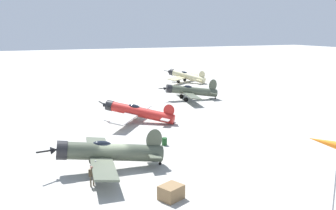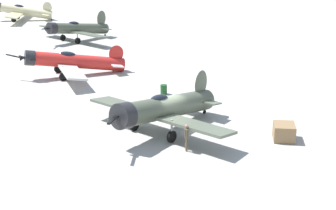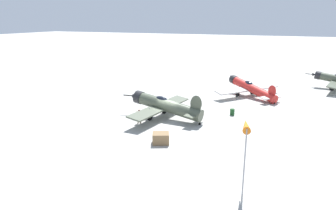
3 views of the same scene
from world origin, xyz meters
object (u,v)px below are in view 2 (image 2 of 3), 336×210
Objects in this scene: airplane_foreground at (163,108)px; ground_crew_mechanic at (186,135)px; airplane_mid_apron at (72,61)px; fuel_drum at (164,89)px; airplane_outer_stand at (22,11)px; airplane_far_line at (77,29)px; equipment_crate at (284,132)px.

ground_crew_mechanic is at bearing 64.14° from airplane_foreground.
airplane_mid_apron is 10.90m from fuel_drum.
airplane_outer_stand is at bearing -114.97° from airplane_foreground.
fuel_drum is (-14.28, -22.43, -1.21)m from airplane_far_line.
airplane_far_line is 6.30× the size of equipment_crate.
airplane_mid_apron is at bearing 119.56° from ground_crew_mechanic.
airplane_foreground is 8.21m from equipment_crate.
airplane_foreground is 3.62m from ground_crew_mechanic.
fuel_drum is (-0.53, -10.84, -1.02)m from airplane_mid_apron.
airplane_foreground is at bearing 110.11° from airplane_outer_stand.
equipment_crate is at bearing -110.55° from fuel_drum.
equipment_crate is (-18.87, -34.69, -1.09)m from airplane_far_line.
ground_crew_mechanic is 0.84× the size of equipment_crate.
airplane_outer_stand is at bearing 114.91° from ground_crew_mechanic.
equipment_crate is at bearing 14.90° from ground_crew_mechanic.
airplane_far_line reaches higher than fuel_drum.
airplane_foreground is 0.89× the size of airplane_far_line.
airplane_foreground is 1.06× the size of airplane_outer_stand.
equipment_crate is 13.09m from fuel_drum.
fuel_drum is (4.60, 12.26, -0.13)m from equipment_crate.
airplane_mid_apron is 0.82× the size of airplane_far_line.
airplane_mid_apron reaches higher than ground_crew_mechanic.
airplane_foreground is 55.94m from airplane_outer_stand.
airplane_far_line is 15.77× the size of fuel_drum.
airplane_outer_stand is (8.78, 19.73, -0.04)m from airplane_far_line.
airplane_far_line is at bearing -120.64° from airplane_foreground.
airplane_mid_apron is 5.18× the size of equipment_crate.
airplane_outer_stand is 48.07m from fuel_drum.
fuel_drum is at bearing 68.65° from airplane_far_line.
airplane_foreground is 14.10× the size of fuel_drum.
airplane_mid_apron is 21.04m from ground_crew_mechanic.
airplane_foreground is at bearing -148.15° from fuel_drum.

